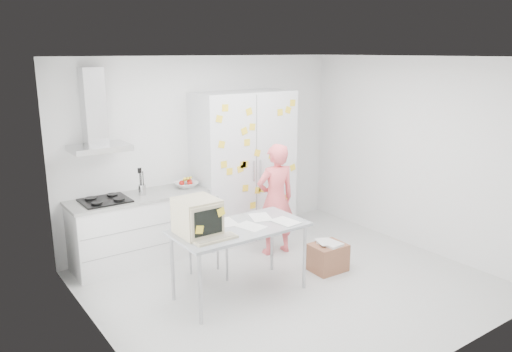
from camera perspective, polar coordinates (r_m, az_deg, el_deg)
floor at (r=6.26m, az=3.94°, el=-12.25°), size 4.50×4.00×0.02m
walls at (r=6.34m, az=0.04°, el=1.22°), size 4.52×4.01×2.70m
ceiling at (r=5.61m, az=4.42°, el=13.42°), size 4.50×4.00×0.02m
counter_run at (r=6.86m, az=-13.03°, el=-5.77°), size 1.84×0.63×1.28m
range_hood at (r=6.50m, az=-17.92°, el=6.31°), size 0.70×0.48×1.01m
tall_cabinet at (r=7.41m, az=-1.40°, el=1.13°), size 1.50×0.68×2.20m
person at (r=6.87m, az=2.26°, el=-2.69°), size 0.61×0.45×1.56m
desk at (r=5.52m, az=-4.84°, el=-5.35°), size 1.54×0.78×1.22m
chair at (r=6.28m, az=-5.75°, el=-6.51°), size 0.53×0.53×0.99m
cardboard_box at (r=6.58m, az=8.22°, el=-9.13°), size 0.46×0.38×0.39m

